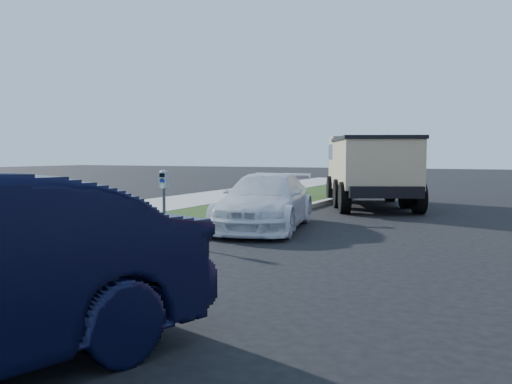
% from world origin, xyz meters
% --- Properties ---
extents(ground, '(120.00, 120.00, 0.00)m').
position_xyz_m(ground, '(0.00, 0.00, 0.00)').
color(ground, black).
rests_on(ground, ground).
extents(streetside, '(6.12, 50.00, 0.15)m').
position_xyz_m(streetside, '(-5.57, 2.00, 0.07)').
color(streetside, gray).
rests_on(streetside, ground).
extents(parking_meter, '(0.19, 0.13, 1.33)m').
position_xyz_m(parking_meter, '(-2.96, 0.05, 1.08)').
color(parking_meter, '#3F4247').
rests_on(parking_meter, ground).
extents(white_wagon, '(2.65, 4.73, 1.29)m').
position_xyz_m(white_wagon, '(-1.97, 2.86, 0.65)').
color(white_wagon, white).
rests_on(white_wagon, ground).
extents(dump_truck, '(4.37, 6.53, 2.41)m').
position_xyz_m(dump_truck, '(-1.08, 9.47, 1.36)').
color(dump_truck, black).
rests_on(dump_truck, ground).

